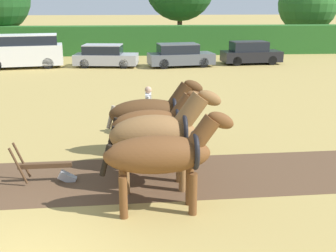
% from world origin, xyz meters
% --- Properties ---
extents(hedgerow, '(77.98, 1.70, 2.36)m').
position_xyz_m(hedgerow, '(0.00, 29.62, 1.18)').
color(hedgerow, '#286023').
rests_on(hedgerow, ground).
extents(tree_center_right, '(5.58, 5.58, 6.86)m').
position_xyz_m(tree_center_right, '(18.76, 34.31, 4.06)').
color(tree_center_right, '#4C3823').
rests_on(tree_center_right, ground).
extents(draft_horse_lead_left, '(2.93, 0.93, 2.32)m').
position_xyz_m(draft_horse_lead_left, '(2.84, 2.26, 1.32)').
color(draft_horse_lead_left, brown).
rests_on(draft_horse_lead_left, ground).
extents(draft_horse_lead_right, '(2.85, 1.08, 2.52)m').
position_xyz_m(draft_horse_lead_right, '(2.81, 3.48, 1.39)').
color(draft_horse_lead_right, brown).
rests_on(draft_horse_lead_right, ground).
extents(draft_horse_trail_left, '(2.74, 0.97, 2.25)m').
position_xyz_m(draft_horse_trail_left, '(2.77, 4.69, 1.24)').
color(draft_horse_trail_left, brown).
rests_on(draft_horse_trail_left, ground).
extents(draft_horse_trail_right, '(2.93, 0.96, 2.31)m').
position_xyz_m(draft_horse_trail_right, '(2.74, 5.90, 1.27)').
color(draft_horse_trail_right, '#513319').
rests_on(draft_horse_trail_right, ground).
extents(plow, '(1.59, 0.47, 1.13)m').
position_xyz_m(plow, '(0.08, 4.00, 0.32)').
color(plow, '#4C331E').
rests_on(plow, ground).
extents(farmer_beside_team, '(0.23, 0.68, 1.69)m').
position_xyz_m(farmer_beside_team, '(2.71, 7.73, 0.99)').
color(farmer_beside_team, '#4C4C4C').
rests_on(farmer_beside_team, ground).
extents(parked_van, '(5.52, 2.76, 2.21)m').
position_xyz_m(parked_van, '(-5.30, 23.13, 1.14)').
color(parked_van, silver).
rests_on(parked_van, ground).
extents(parked_car_left, '(4.46, 2.31, 1.51)m').
position_xyz_m(parked_car_left, '(0.23, 23.15, 0.73)').
color(parked_car_left, '#A8A8B2').
rests_on(parked_car_left, ground).
extents(parked_car_center_left, '(4.67, 2.43, 1.58)m').
position_xyz_m(parked_car_center_left, '(5.36, 22.81, 0.76)').
color(parked_car_center_left, '#565B66').
rests_on(parked_car_center_left, ground).
extents(parked_car_center, '(4.30, 2.06, 1.60)m').
position_xyz_m(parked_car_center, '(10.53, 23.67, 0.76)').
color(parked_car_center, black).
rests_on(parked_car_center, ground).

